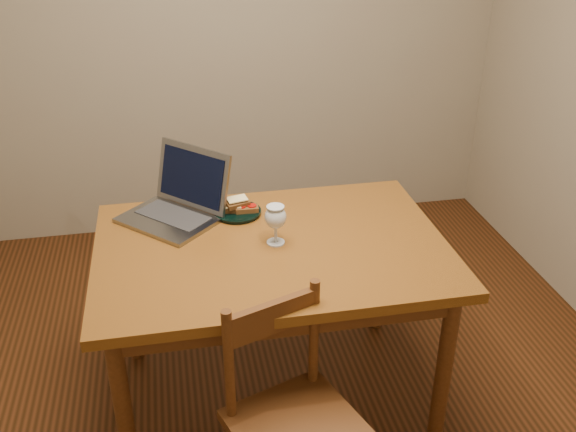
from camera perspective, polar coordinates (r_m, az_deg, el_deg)
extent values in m
cube|color=black|center=(2.84, -1.12, -15.74)|extent=(3.20, 3.20, 0.02)
cube|color=gray|center=(3.71, -5.89, 17.74)|extent=(3.20, 0.02, 2.60)
cube|color=#542E0E|center=(2.40, -1.46, -2.94)|extent=(1.30, 0.90, 0.04)
cylinder|color=#3F220D|center=(2.32, -14.34, -16.85)|extent=(0.06, 0.06, 0.70)
cylinder|color=#3F220D|center=(2.48, 13.66, -13.28)|extent=(0.06, 0.06, 0.70)
cylinder|color=#3F220D|center=(2.89, -13.92, -6.56)|extent=(0.06, 0.06, 0.70)
cylinder|color=#3F220D|center=(3.02, 8.15, -4.32)|extent=(0.06, 0.06, 0.70)
cube|color=#3F220D|center=(2.15, 0.77, -18.31)|extent=(0.49, 0.48, 0.04)
cube|color=#3F220D|center=(2.02, -1.39, -9.00)|extent=(0.30, 0.13, 0.11)
cylinder|color=black|center=(2.60, -4.49, 0.32)|extent=(0.19, 0.19, 0.02)
cube|color=slate|center=(2.58, -10.67, -0.37)|extent=(0.43, 0.43, 0.02)
cube|color=slate|center=(2.62, -8.46, 3.50)|extent=(0.31, 0.31, 0.24)
cube|color=black|center=(2.62, -8.46, 3.50)|extent=(0.26, 0.26, 0.20)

